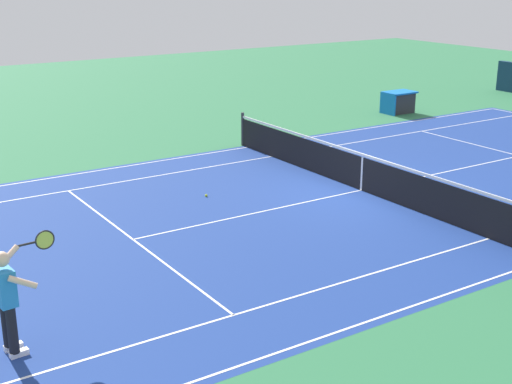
# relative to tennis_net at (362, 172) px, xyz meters

# --- Properties ---
(ground_plane) EXTENTS (60.00, 60.00, 0.00)m
(ground_plane) POSITION_rel_tennis_net_xyz_m (0.00, 0.00, -0.49)
(ground_plane) COLOR #2D7247
(court_slab) EXTENTS (24.20, 11.40, 0.00)m
(court_slab) POSITION_rel_tennis_net_xyz_m (0.00, 0.00, -0.49)
(court_slab) COLOR navy
(court_slab) RESTS_ON ground_plane
(court_line_markings) EXTENTS (23.85, 11.05, 0.01)m
(court_line_markings) POSITION_rel_tennis_net_xyz_m (0.00, 0.00, -0.49)
(court_line_markings) COLOR white
(court_line_markings) RESTS_ON ground_plane
(tennis_net) EXTENTS (0.10, 11.70, 1.08)m
(tennis_net) POSITION_rel_tennis_net_xyz_m (0.00, 0.00, 0.00)
(tennis_net) COLOR #2D2D33
(tennis_net) RESTS_ON ground_plane
(tennis_player_near) EXTENTS (1.04, 0.78, 1.70)m
(tennis_player_near) POSITION_rel_tennis_net_xyz_m (9.78, 3.34, 0.44)
(tennis_player_near) COLOR black
(tennis_player_near) RESTS_ON ground_plane
(tennis_ball) EXTENTS (0.07, 0.07, 0.07)m
(tennis_ball) POSITION_rel_tennis_net_xyz_m (3.64, -1.73, -0.46)
(tennis_ball) COLOR #CCE01E
(tennis_ball) RESTS_ON ground_plane
(equipment_cart_tarped) EXTENTS (1.25, 0.84, 0.85)m
(equipment_cart_tarped) POSITION_rel_tennis_net_xyz_m (-8.02, -6.99, -0.05)
(equipment_cart_tarped) COLOR #2D2D33
(equipment_cart_tarped) RESTS_ON ground_plane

